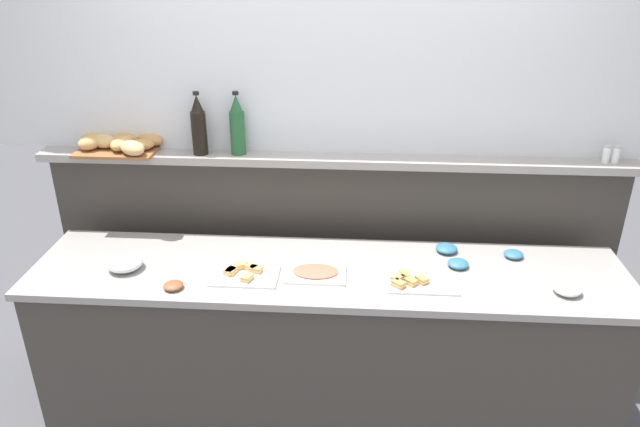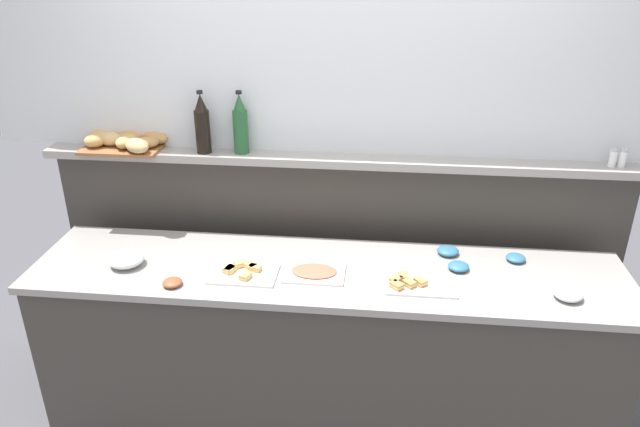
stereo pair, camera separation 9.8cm
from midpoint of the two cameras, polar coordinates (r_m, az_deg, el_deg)
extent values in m
plane|color=#4C4C51|center=(3.81, 2.26, -12.54)|extent=(12.00, 12.00, 0.00)
cube|color=#3D3833|center=(3.07, 1.58, -12.92)|extent=(2.74, 0.58, 0.87)
cube|color=gray|center=(2.82, 1.69, -5.65)|extent=(2.78, 0.62, 0.03)
cube|color=#3D3833|center=(3.37, 2.31, -5.04)|extent=(3.00, 0.08, 1.28)
cube|color=gray|center=(3.04, 2.46, 5.27)|extent=(3.00, 0.22, 0.04)
cube|color=silver|center=(2.95, 2.80, 17.90)|extent=(3.60, 0.08, 1.28)
cube|color=silver|center=(2.72, 10.57, -6.78)|extent=(0.31, 0.17, 0.01)
cube|color=#B7844C|center=(2.72, 10.52, -6.54)|extent=(0.07, 0.07, 0.01)
cube|color=#E5C666|center=(2.71, 10.54, -6.40)|extent=(0.07, 0.07, 0.01)
cube|color=#B7844C|center=(2.71, 10.55, -6.25)|extent=(0.07, 0.07, 0.01)
cube|color=#B7844C|center=(2.71, 8.25, -6.42)|extent=(0.07, 0.07, 0.01)
cube|color=#E5C666|center=(2.71, 8.26, -6.27)|extent=(0.07, 0.07, 0.01)
cube|color=#B7844C|center=(2.71, 8.27, -6.13)|extent=(0.07, 0.07, 0.01)
cube|color=#B7844C|center=(2.67, 8.32, -6.94)|extent=(0.07, 0.07, 0.01)
cube|color=#E5C666|center=(2.67, 8.33, -6.79)|extent=(0.07, 0.07, 0.01)
cube|color=#B7844C|center=(2.67, 8.34, -6.64)|extent=(0.07, 0.07, 0.01)
cube|color=#B7844C|center=(2.74, 8.94, -6.10)|extent=(0.05, 0.06, 0.01)
cube|color=#E5C666|center=(2.74, 8.95, -5.96)|extent=(0.05, 0.06, 0.01)
cube|color=#B7844C|center=(2.73, 8.96, -5.82)|extent=(0.05, 0.06, 0.01)
cube|color=#B7844C|center=(2.70, 9.49, -6.71)|extent=(0.07, 0.07, 0.01)
cube|color=#E5C666|center=(2.69, 9.50, -6.57)|extent=(0.07, 0.07, 0.01)
cube|color=#B7844C|center=(2.69, 9.51, -6.42)|extent=(0.07, 0.07, 0.01)
cube|color=white|center=(2.77, -6.24, -5.77)|extent=(0.30, 0.20, 0.01)
cube|color=tan|center=(2.79, -7.60, -5.45)|extent=(0.06, 0.07, 0.01)
cube|color=#E5C666|center=(2.78, -7.61, -5.31)|extent=(0.06, 0.07, 0.01)
cube|color=tan|center=(2.78, -7.62, -5.16)|extent=(0.06, 0.07, 0.01)
cube|color=tan|center=(2.83, -6.59, -4.93)|extent=(0.07, 0.06, 0.01)
cube|color=#E5C666|center=(2.82, -6.60, -4.79)|extent=(0.07, 0.06, 0.01)
cube|color=tan|center=(2.82, -6.61, -4.65)|extent=(0.07, 0.06, 0.01)
cube|color=tan|center=(2.73, -6.05, -6.09)|extent=(0.06, 0.07, 0.01)
cube|color=#E5C666|center=(2.72, -6.05, -5.95)|extent=(0.06, 0.07, 0.01)
cube|color=tan|center=(2.72, -6.06, -5.81)|extent=(0.06, 0.07, 0.01)
cube|color=tan|center=(2.80, -5.60, -5.13)|extent=(0.07, 0.06, 0.01)
cube|color=#E5C666|center=(2.80, -5.61, -4.99)|extent=(0.07, 0.06, 0.01)
cube|color=tan|center=(2.80, -5.62, -4.85)|extent=(0.07, 0.06, 0.01)
cube|color=tan|center=(2.79, -5.20, -5.34)|extent=(0.06, 0.05, 0.01)
cube|color=#E5C666|center=(2.78, -5.20, -5.19)|extent=(0.06, 0.05, 0.01)
cube|color=tan|center=(2.78, -5.21, -5.05)|extent=(0.06, 0.05, 0.01)
cube|color=tan|center=(2.79, -7.51, -5.43)|extent=(0.05, 0.06, 0.01)
cube|color=#E5C666|center=(2.78, -7.52, -5.29)|extent=(0.05, 0.06, 0.01)
cube|color=tan|center=(2.78, -7.53, -5.15)|extent=(0.05, 0.06, 0.01)
cube|color=white|center=(2.77, 0.47, -5.67)|extent=(0.28, 0.20, 0.01)
ellipsoid|color=#D1664C|center=(2.76, 0.47, -5.47)|extent=(0.21, 0.14, 0.01)
ellipsoid|color=silver|center=(2.95, -16.99, -4.16)|extent=(0.16, 0.16, 0.07)
ellipsoid|color=#BF4C3F|center=(2.96, -16.97, -4.36)|extent=(0.13, 0.13, 0.04)
ellipsoid|color=silver|center=(2.81, 23.40, -6.99)|extent=(0.12, 0.12, 0.05)
ellipsoid|color=#F28C4C|center=(2.82, 23.37, -7.15)|extent=(0.10, 0.10, 0.03)
ellipsoid|color=teal|center=(2.88, 13.95, -4.89)|extent=(0.10, 0.10, 0.03)
ellipsoid|color=brown|center=(2.75, -12.84, -6.41)|extent=(0.09, 0.09, 0.03)
ellipsoid|color=teal|center=(3.00, 12.96, -3.47)|extent=(0.10, 0.10, 0.04)
ellipsoid|color=teal|center=(3.03, 18.96, -4.01)|extent=(0.09, 0.09, 0.03)
cylinder|color=black|center=(3.08, -10.15, 7.64)|extent=(0.08, 0.08, 0.22)
cone|color=black|center=(3.03, -10.37, 10.34)|extent=(0.06, 0.06, 0.08)
cylinder|color=black|center=(3.02, -10.44, 11.26)|extent=(0.03, 0.03, 0.02)
cylinder|color=#23562D|center=(3.04, -6.60, 7.69)|extent=(0.08, 0.08, 0.22)
cone|color=#23562D|center=(3.00, -6.74, 10.42)|extent=(0.06, 0.06, 0.08)
cylinder|color=black|center=(2.99, -6.79, 11.34)|extent=(0.03, 0.03, 0.02)
cylinder|color=white|center=(3.20, 26.81, 4.64)|extent=(0.03, 0.03, 0.08)
cylinder|color=#B7BABF|center=(3.19, 26.96, 5.37)|extent=(0.03, 0.03, 0.01)
cylinder|color=white|center=(3.22, 27.55, 4.58)|extent=(0.03, 0.03, 0.08)
cylinder|color=#B7BABF|center=(3.20, 27.70, 5.31)|extent=(0.03, 0.03, 0.01)
cube|color=brown|center=(3.26, -17.30, 6.01)|extent=(0.40, 0.26, 0.02)
ellipsoid|color=tan|center=(3.13, -16.13, 6.19)|extent=(0.18, 0.17, 0.07)
ellipsoid|color=tan|center=(3.35, -19.34, 6.94)|extent=(0.14, 0.11, 0.07)
ellipsoid|color=#B7844C|center=(3.28, -16.83, 6.96)|extent=(0.17, 0.13, 0.06)
ellipsoid|color=tan|center=(3.22, -17.02, 6.58)|extent=(0.12, 0.16, 0.07)
ellipsoid|color=#B7844C|center=(3.18, -15.52, 6.46)|extent=(0.17, 0.13, 0.06)
ellipsoid|color=tan|center=(3.28, -19.75, 6.55)|extent=(0.14, 0.15, 0.07)
ellipsoid|color=tan|center=(3.28, -18.52, 6.74)|extent=(0.16, 0.14, 0.07)
ellipsoid|color=#B7844C|center=(3.24, -14.58, 6.98)|extent=(0.17, 0.13, 0.06)
ellipsoid|color=tan|center=(3.29, -18.57, 6.67)|extent=(0.15, 0.14, 0.06)
camera|label=1|loc=(0.05, -89.00, 0.47)|focal=33.73mm
camera|label=2|loc=(0.05, 91.00, -0.47)|focal=33.73mm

